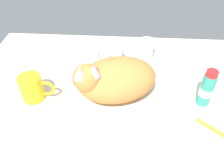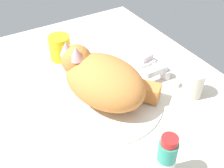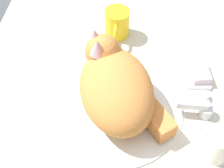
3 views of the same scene
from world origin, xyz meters
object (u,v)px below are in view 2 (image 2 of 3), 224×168
(faucet, at_px, (163,73))
(toothpaste_bottle, at_px, (166,159))
(cat, at_px, (102,79))
(rinse_cup, at_px, (193,84))
(coffee_mug, at_px, (60,48))
(soap_bar, at_px, (141,55))

(faucet, xyz_separation_m, toothpaste_bottle, (0.29, -0.23, 0.04))
(toothpaste_bottle, bearing_deg, cat, 178.38)
(cat, xyz_separation_m, rinse_cup, (0.12, 0.25, -0.04))
(toothpaste_bottle, bearing_deg, coffee_mug, -178.70)
(cat, xyz_separation_m, coffee_mug, (-0.27, -0.02, -0.04))
(soap_bar, bearing_deg, toothpaste_bottle, -29.23)
(faucet, bearing_deg, cat, -92.84)
(cat, xyz_separation_m, soap_bar, (-0.11, 0.22, -0.06))
(toothpaste_bottle, bearing_deg, soap_bar, 150.77)
(coffee_mug, height_order, rinse_cup, coffee_mug)
(soap_bar, bearing_deg, coffee_mug, -122.50)
(cat, relative_size, rinse_cup, 3.64)
(coffee_mug, height_order, soap_bar, coffee_mug)
(rinse_cup, relative_size, toothpaste_bottle, 0.62)
(cat, relative_size, toothpaste_bottle, 2.27)
(cat, bearing_deg, faucet, 87.16)
(rinse_cup, distance_m, toothpaste_bottle, 0.31)
(faucet, distance_m, cat, 0.23)
(rinse_cup, distance_m, soap_bar, 0.24)
(cat, distance_m, rinse_cup, 0.28)
(coffee_mug, relative_size, rinse_cup, 1.42)
(coffee_mug, distance_m, toothpaste_bottle, 0.57)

